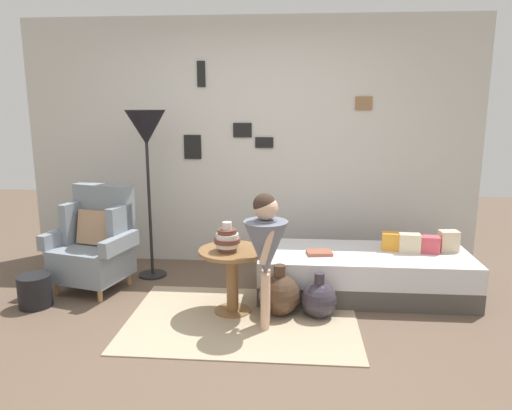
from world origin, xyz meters
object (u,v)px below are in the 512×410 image
Objects in this scene: armchair at (96,243)px; side_table at (232,268)px; magazine_basket at (35,291)px; person_child at (266,244)px; book_on_daybed at (319,253)px; vase_striped at (227,239)px; floor_lamp at (146,134)px; demijohn_near at (279,294)px; demijohn_far at (319,300)px; daybed at (363,273)px.

side_table is (1.36, -0.46, -0.05)m from armchair.
magazine_basket is (-1.72, -0.02, -0.25)m from side_table.
person_child is (0.29, -0.26, 0.29)m from side_table.
book_on_daybed is 0.79× the size of magazine_basket.
side_table is at bearing -151.27° from book_on_daybed.
person_child is (1.65, -0.72, 0.24)m from armchair.
floor_lamp is (-0.90, 0.84, 0.79)m from vase_striped.
armchair is 1.44m from side_table.
floor_lamp is 1.73m from magazine_basket.
vase_striped is 0.15× the size of floor_lamp.
person_child reaches higher than side_table.
demijohn_near is (-0.34, -0.42, -0.24)m from book_on_daybed.
daybed is at bearing 51.00° from demijohn_far.
book_on_daybed is 0.58× the size of demijohn_far.
side_table is 0.76m from demijohn_far.
vase_striped reaches higher than magazine_basket.
armchair is 0.67m from magazine_basket.
vase_striped is (1.33, -0.50, 0.21)m from armchair.
armchair is 2.16m from demijohn_far.
armchair is at bearing 156.47° from person_child.
demijohn_near is (0.43, 0.03, -0.47)m from vase_striped.
demijohn_far is at bearing -13.47° from armchair.
book_on_daybed is (0.74, 0.40, 0.02)m from side_table.
side_table is 1.29× the size of demijohn_near.
demijohn_near is 2.12m from magazine_basket.
book_on_daybed is (2.10, -0.06, -0.02)m from armchair.
book_on_daybed is (1.67, -0.40, -1.02)m from floor_lamp.
person_child is (-0.85, -0.75, 0.48)m from daybed.
person_child is at bearing -123.91° from book_on_daybed.
book_on_daybed is 0.51× the size of demijohn_near.
floor_lamp is at bearing 148.35° from demijohn_near.
side_table is 0.84m from book_on_daybed.
daybed is at bearing 41.27° from person_child.
daybed is 5.00× the size of demijohn_far.
floor_lamp reaches higher than armchair.
floor_lamp is 2.00m from demijohn_near.
floor_lamp is at bearing 38.38° from armchair.
side_table is at bearing 51.01° from vase_striped.
magazine_basket is at bearing -169.83° from daybed.
demijohn_far is at bearing -2.73° from side_table.
vase_striped is 0.56× the size of demijohn_near.
floor_lamp is (-2.08, 0.31, 1.24)m from daybed.
armchair is at bearing -179.35° from daybed.
armchair reaches higher than demijohn_far.
demijohn_far is (-0.43, -0.53, -0.05)m from daybed.
armchair is 1.84m from demijohn_near.
daybed is at bearing 33.84° from demijohn_near.
side_table is at bearing 138.83° from person_child.
magazine_basket is at bearing -170.16° from book_on_daybed.
floor_lamp reaches higher than side_table.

